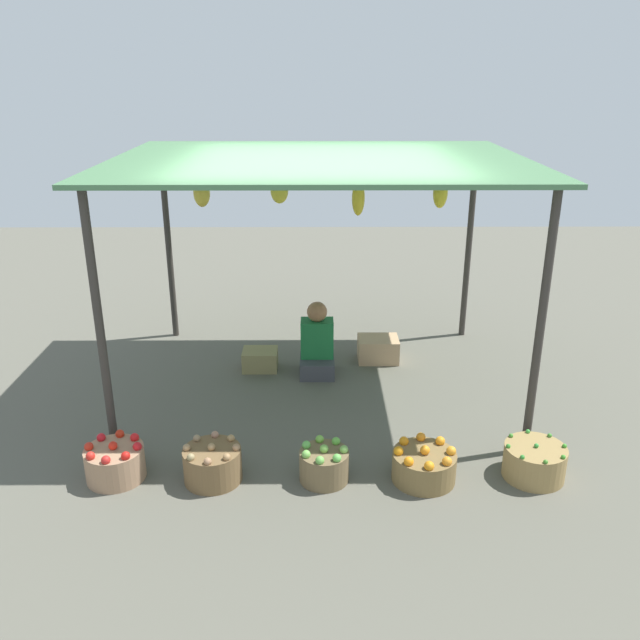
{
  "coord_description": "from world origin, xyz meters",
  "views": [
    {
      "loc": [
        -0.03,
        -6.07,
        3.04
      ],
      "look_at": [
        0.0,
        -0.68,
        0.95
      ],
      "focal_mm": 36.87,
      "sensor_mm": 36.0,
      "label": 1
    }
  ],
  "objects_px": {
    "vendor_person": "(317,346)",
    "basket_red_tomatoes": "(115,462)",
    "basket_green_apples": "(324,465)",
    "basket_green_chilies": "(534,462)",
    "basket_oranges": "(424,465)",
    "wooden_crate_stacked_rear": "(378,349)",
    "basket_potatoes": "(213,464)",
    "wooden_crate_near_vendor": "(260,360)"
  },
  "relations": [
    {
      "from": "basket_potatoes",
      "to": "wooden_crate_stacked_rear",
      "type": "bearing_deg",
      "value": 56.32
    },
    {
      "from": "basket_potatoes",
      "to": "basket_oranges",
      "type": "height_order",
      "value": "basket_potatoes"
    },
    {
      "from": "basket_red_tomatoes",
      "to": "basket_potatoes",
      "type": "distance_m",
      "value": 0.77
    },
    {
      "from": "basket_potatoes",
      "to": "wooden_crate_stacked_rear",
      "type": "height_order",
      "value": "basket_potatoes"
    },
    {
      "from": "basket_green_apples",
      "to": "vendor_person",
      "type": "bearing_deg",
      "value": 91.48
    },
    {
      "from": "basket_oranges",
      "to": "basket_red_tomatoes",
      "type": "bearing_deg",
      "value": 179.08
    },
    {
      "from": "basket_green_chilies",
      "to": "wooden_crate_near_vendor",
      "type": "height_order",
      "value": "basket_green_chilies"
    },
    {
      "from": "basket_red_tomatoes",
      "to": "wooden_crate_stacked_rear",
      "type": "xyz_separation_m",
      "value": [
        2.26,
        2.21,
        -0.01
      ]
    },
    {
      "from": "basket_oranges",
      "to": "wooden_crate_near_vendor",
      "type": "distance_m",
      "value": 2.49
    },
    {
      "from": "vendor_person",
      "to": "basket_oranges",
      "type": "relative_size",
      "value": 1.56
    },
    {
      "from": "basket_green_chilies",
      "to": "wooden_crate_stacked_rear",
      "type": "bearing_deg",
      "value": 115.07
    },
    {
      "from": "basket_green_chilies",
      "to": "basket_potatoes",
      "type": "bearing_deg",
      "value": -179.38
    },
    {
      "from": "basket_green_apples",
      "to": "basket_green_chilies",
      "type": "xyz_separation_m",
      "value": [
        1.66,
        0.03,
        -0.0
      ]
    },
    {
      "from": "basket_red_tomatoes",
      "to": "wooden_crate_stacked_rear",
      "type": "distance_m",
      "value": 3.16
    },
    {
      "from": "vendor_person",
      "to": "basket_oranges",
      "type": "height_order",
      "value": "vendor_person"
    },
    {
      "from": "wooden_crate_stacked_rear",
      "to": "vendor_person",
      "type": "bearing_deg",
      "value": -156.08
    },
    {
      "from": "basket_green_apples",
      "to": "basket_oranges",
      "type": "height_order",
      "value": "basket_green_apples"
    },
    {
      "from": "basket_red_tomatoes",
      "to": "basket_green_apples",
      "type": "xyz_separation_m",
      "value": [
        1.64,
        -0.03,
        -0.0
      ]
    },
    {
      "from": "basket_oranges",
      "to": "wooden_crate_stacked_rear",
      "type": "bearing_deg",
      "value": 94.06
    },
    {
      "from": "basket_green_chilies",
      "to": "wooden_crate_stacked_rear",
      "type": "distance_m",
      "value": 2.44
    },
    {
      "from": "basket_oranges",
      "to": "basket_green_chilies",
      "type": "xyz_separation_m",
      "value": [
        0.88,
        0.04,
        0.01
      ]
    },
    {
      "from": "basket_green_apples",
      "to": "basket_red_tomatoes",
      "type": "bearing_deg",
      "value": 178.79
    },
    {
      "from": "basket_red_tomatoes",
      "to": "basket_oranges",
      "type": "xyz_separation_m",
      "value": [
        2.42,
        -0.04,
        -0.01
      ]
    },
    {
      "from": "basket_red_tomatoes",
      "to": "basket_green_apples",
      "type": "distance_m",
      "value": 1.64
    },
    {
      "from": "basket_oranges",
      "to": "vendor_person",
      "type": "bearing_deg",
      "value": 113.08
    },
    {
      "from": "basket_potatoes",
      "to": "basket_green_chilies",
      "type": "distance_m",
      "value": 2.53
    },
    {
      "from": "basket_red_tomatoes",
      "to": "wooden_crate_near_vendor",
      "type": "distance_m",
      "value": 2.22
    },
    {
      "from": "vendor_person",
      "to": "basket_red_tomatoes",
      "type": "xyz_separation_m",
      "value": [
        -1.59,
        -1.91,
        -0.16
      ]
    },
    {
      "from": "basket_green_chilies",
      "to": "wooden_crate_near_vendor",
      "type": "xyz_separation_m",
      "value": [
        -2.32,
        2.0,
        -0.03
      ]
    },
    {
      "from": "basket_potatoes",
      "to": "basket_green_chilies",
      "type": "bearing_deg",
      "value": 0.62
    },
    {
      "from": "basket_red_tomatoes",
      "to": "basket_green_apples",
      "type": "height_order",
      "value": "basket_red_tomatoes"
    },
    {
      "from": "basket_green_chilies",
      "to": "wooden_crate_stacked_rear",
      "type": "height_order",
      "value": "basket_green_chilies"
    },
    {
      "from": "vendor_person",
      "to": "basket_green_apples",
      "type": "bearing_deg",
      "value": -88.52
    },
    {
      "from": "wooden_crate_stacked_rear",
      "to": "basket_green_chilies",
      "type": "bearing_deg",
      "value": -64.93
    },
    {
      "from": "wooden_crate_stacked_rear",
      "to": "basket_potatoes",
      "type": "bearing_deg",
      "value": -123.68
    },
    {
      "from": "wooden_crate_near_vendor",
      "to": "wooden_crate_stacked_rear",
      "type": "relative_size",
      "value": 0.84
    },
    {
      "from": "vendor_person",
      "to": "basket_oranges",
      "type": "distance_m",
      "value": 2.13
    },
    {
      "from": "vendor_person",
      "to": "basket_green_apples",
      "type": "relative_size",
      "value": 2.01
    },
    {
      "from": "basket_red_tomatoes",
      "to": "basket_green_chilies",
      "type": "xyz_separation_m",
      "value": [
        3.3,
        -0.0,
        -0.01
      ]
    },
    {
      "from": "vendor_person",
      "to": "basket_oranges",
      "type": "xyz_separation_m",
      "value": [
        0.83,
        -1.95,
        -0.17
      ]
    },
    {
      "from": "basket_red_tomatoes",
      "to": "basket_green_apples",
      "type": "bearing_deg",
      "value": -1.21
    },
    {
      "from": "wooden_crate_near_vendor",
      "to": "wooden_crate_stacked_rear",
      "type": "bearing_deg",
      "value": 9.6
    }
  ]
}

